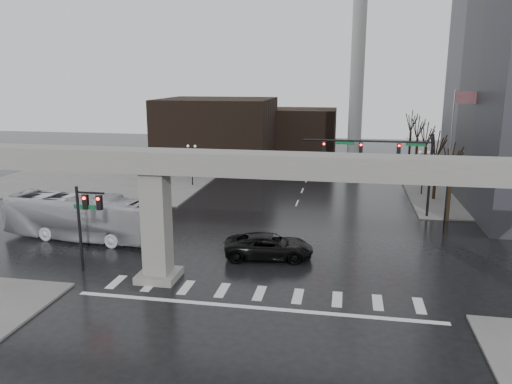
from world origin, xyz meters
TOP-DOWN VIEW (x-y plane):
  - ground at (0.00, 0.00)m, footprint 160.00×160.00m
  - sidewalk_nw at (-26.00, 36.00)m, footprint 28.00×36.00m
  - elevated_guideway at (1.26, 0.00)m, footprint 48.00×2.60m
  - building_far_left at (-14.00, 42.00)m, footprint 16.00×14.00m
  - building_far_mid at (-2.00, 52.00)m, footprint 10.00×10.00m
  - smokestack at (6.00, 46.00)m, footprint 3.60×3.60m
  - signal_mast_arm at (8.99, 18.80)m, footprint 12.12×0.43m
  - signal_left_pole at (-12.25, 0.50)m, footprint 2.30×0.30m
  - flagpole_assembly at (15.29, 22.00)m, footprint 2.06×0.12m
  - lamp_right_0 at (13.50, 14.00)m, footprint 1.22×0.32m
  - lamp_right_1 at (13.50, 28.00)m, footprint 1.22×0.32m
  - lamp_right_2 at (13.50, 42.00)m, footprint 1.22×0.32m
  - lamp_left_0 at (-13.50, 14.00)m, footprint 1.22×0.32m
  - lamp_left_1 at (-13.50, 28.00)m, footprint 1.22×0.32m
  - lamp_left_2 at (-13.50, 42.00)m, footprint 1.22×0.32m
  - tree_right_0 at (14.53, 18.02)m, footprint 1.09×1.58m
  - tree_right_1 at (14.53, 26.02)m, footprint 1.09×1.61m
  - tree_right_2 at (14.53, 34.02)m, footprint 1.10×1.63m
  - tree_right_3 at (14.53, 42.02)m, footprint 1.11×1.66m
  - tree_right_4 at (14.53, 50.02)m, footprint 1.12×1.69m
  - pickup_truck at (-0.40, 5.26)m, footprint 6.88×3.83m
  - city_bus at (-16.29, 6.91)m, footprint 13.74×4.62m

SIDE VIEW (x-z plane):
  - ground at x=0.00m, z-range 0.00..0.00m
  - sidewalk_nw at x=-26.00m, z-range 0.00..0.15m
  - pickup_truck at x=-0.40m, z-range 0.00..1.82m
  - city_bus at x=-16.29m, z-range 0.00..3.75m
  - tree_right_0 at x=14.53m, z-range -0.97..6.54m
  - tree_right_1 at x=14.53m, z-range -0.99..6.69m
  - tree_right_2 at x=14.53m, z-range -1.01..6.84m
  - tree_right_3 at x=14.53m, z-range -1.03..6.99m
  - tree_right_4 at x=14.53m, z-range -1.05..7.14m
  - lamp_right_0 at x=13.50m, z-range 0.92..6.03m
  - lamp_right_1 at x=13.50m, z-range 0.92..6.03m
  - lamp_right_2 at x=13.50m, z-range 0.92..6.03m
  - lamp_left_0 at x=-13.50m, z-range 0.92..6.03m
  - lamp_left_1 at x=-13.50m, z-range 0.92..6.03m
  - lamp_left_2 at x=-13.50m, z-range 0.92..6.03m
  - building_far_mid at x=-2.00m, z-range 0.00..8.00m
  - signal_left_pole at x=-12.25m, z-range 1.07..7.07m
  - building_far_left at x=-14.00m, z-range 0.00..10.00m
  - signal_mast_arm at x=8.99m, z-range 1.83..9.83m
  - elevated_guideway at x=1.26m, z-range 2.53..11.23m
  - flagpole_assembly at x=15.29m, z-range 1.53..13.53m
  - smokestack at x=6.00m, z-range -1.65..28.35m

